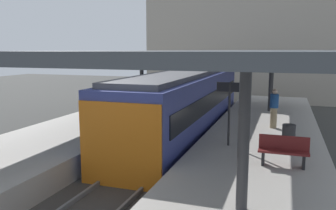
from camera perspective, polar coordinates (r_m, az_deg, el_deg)
ground_plane at (r=13.45m, az=-2.10°, el=-9.65°), size 80.00×80.00×0.00m
platform_left at (r=15.03m, az=-15.86°, el=-6.00°), size 4.40×28.00×1.00m
platform_right at (r=12.51m, az=14.59°, el=-8.98°), size 4.40×28.00×1.00m
track_ballast at (r=13.41m, az=-2.10°, el=-9.25°), size 3.20×28.00×0.20m
rail_near_side at (r=13.62m, az=-4.96°, el=-8.24°), size 0.08×28.00×0.14m
rail_far_side at (r=13.13m, az=0.87°, el=-8.87°), size 0.08×28.00×0.14m
commuter_train at (r=16.79m, az=2.80°, el=0.18°), size 2.78×14.07×3.10m
canopy_left at (r=15.71m, az=-13.51°, el=7.90°), size 4.18×21.00×3.18m
canopy_right at (r=13.32m, az=15.68°, el=8.10°), size 4.18×21.00×3.29m
platform_bench at (r=10.58m, az=18.39°, el=-7.01°), size 1.40×0.41×0.86m
platform_sign at (r=12.11m, az=10.04°, el=0.91°), size 0.90×0.08×2.21m
litter_bin at (r=12.58m, az=19.14°, el=-4.84°), size 0.44×0.44×0.80m
passenger_near_bench at (r=15.45m, az=16.97°, el=-0.44°), size 0.36×0.36×1.67m
station_building_backdrop at (r=32.04m, az=13.95°, el=10.90°), size 18.00×6.00×11.00m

